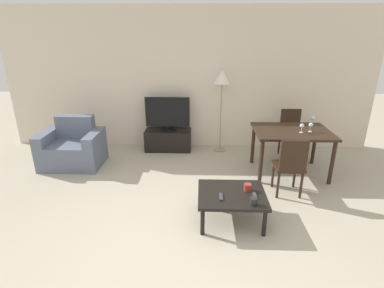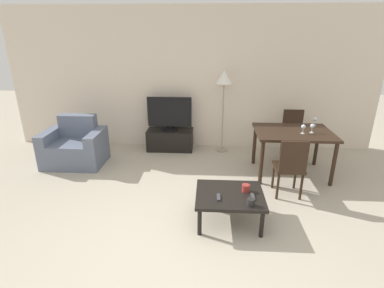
{
  "view_description": "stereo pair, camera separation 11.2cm",
  "coord_description": "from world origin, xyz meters",
  "px_view_note": "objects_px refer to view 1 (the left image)",
  "views": [
    {
      "loc": [
        0.24,
        -2.54,
        2.24
      ],
      "look_at": [
        0.11,
        1.65,
        0.65
      ],
      "focal_mm": 28.0,
      "sensor_mm": 36.0,
      "label": 1
    },
    {
      "loc": [
        0.36,
        -2.54,
        2.24
      ],
      "look_at": [
        0.11,
        1.65,
        0.65
      ],
      "focal_mm": 28.0,
      "sensor_mm": 36.0,
      "label": 2
    }
  ],
  "objects_px": {
    "tv": "(168,114)",
    "remote_primary": "(221,197)",
    "tv_stand": "(168,140)",
    "dining_chair_far": "(291,131)",
    "remote_secondary": "(255,196)",
    "cup_colored_far": "(254,201)",
    "wine_glass_right": "(313,119)",
    "dining_chair_near": "(290,164)",
    "floor_lamp": "(222,82)",
    "wine_glass_left": "(311,126)",
    "armchair": "(73,148)",
    "wine_glass_center": "(302,126)",
    "dining_table": "(292,136)",
    "coffee_table": "(232,196)",
    "cup_white_near": "(248,187)"
  },
  "relations": [
    {
      "from": "tv",
      "to": "remote_primary",
      "type": "height_order",
      "value": "tv"
    },
    {
      "from": "tv_stand",
      "to": "dining_chair_far",
      "type": "height_order",
      "value": "dining_chair_far"
    },
    {
      "from": "remote_secondary",
      "to": "cup_colored_far",
      "type": "height_order",
      "value": "cup_colored_far"
    },
    {
      "from": "cup_colored_far",
      "to": "wine_glass_right",
      "type": "distance_m",
      "value": 2.39
    },
    {
      "from": "dining_chair_near",
      "to": "floor_lamp",
      "type": "bearing_deg",
      "value": 116.94
    },
    {
      "from": "tv",
      "to": "remote_secondary",
      "type": "distance_m",
      "value": 2.8
    },
    {
      "from": "tv_stand",
      "to": "wine_glass_right",
      "type": "relative_size",
      "value": 6.16
    },
    {
      "from": "tv_stand",
      "to": "wine_glass_left",
      "type": "bearing_deg",
      "value": -23.88
    },
    {
      "from": "remote_primary",
      "to": "cup_colored_far",
      "type": "relative_size",
      "value": 1.72
    },
    {
      "from": "dining_chair_near",
      "to": "remote_primary",
      "type": "bearing_deg",
      "value": -143.3
    },
    {
      "from": "remote_primary",
      "to": "armchair",
      "type": "bearing_deg",
      "value": 145.47
    },
    {
      "from": "remote_primary",
      "to": "wine_glass_center",
      "type": "bearing_deg",
      "value": 46.44
    },
    {
      "from": "dining_table",
      "to": "floor_lamp",
      "type": "relative_size",
      "value": 0.76
    },
    {
      "from": "tv_stand",
      "to": "wine_glass_right",
      "type": "distance_m",
      "value": 2.7
    },
    {
      "from": "wine_glass_right",
      "to": "floor_lamp",
      "type": "bearing_deg",
      "value": 156.81
    },
    {
      "from": "coffee_table",
      "to": "wine_glass_right",
      "type": "distance_m",
      "value": 2.35
    },
    {
      "from": "dining_table",
      "to": "wine_glass_center",
      "type": "distance_m",
      "value": 0.25
    },
    {
      "from": "dining_chair_far",
      "to": "remote_primary",
      "type": "relative_size",
      "value": 5.88
    },
    {
      "from": "remote_primary",
      "to": "wine_glass_center",
      "type": "height_order",
      "value": "wine_glass_center"
    },
    {
      "from": "floor_lamp",
      "to": "remote_primary",
      "type": "xyz_separation_m",
      "value": [
        -0.13,
        -2.48,
        -0.95
      ]
    },
    {
      "from": "floor_lamp",
      "to": "wine_glass_right",
      "type": "height_order",
      "value": "floor_lamp"
    },
    {
      "from": "remote_secondary",
      "to": "cup_colored_far",
      "type": "xyz_separation_m",
      "value": [
        -0.05,
        -0.18,
        0.03
      ]
    },
    {
      "from": "dining_chair_far",
      "to": "remote_secondary",
      "type": "distance_m",
      "value": 2.46
    },
    {
      "from": "tv_stand",
      "to": "wine_glass_right",
      "type": "height_order",
      "value": "wine_glass_right"
    },
    {
      "from": "dining_chair_far",
      "to": "wine_glass_left",
      "type": "relative_size",
      "value": 6.04
    },
    {
      "from": "cup_white_near",
      "to": "dining_chair_far",
      "type": "bearing_deg",
      "value": 62.35
    },
    {
      "from": "armchair",
      "to": "tv",
      "type": "xyz_separation_m",
      "value": [
        1.6,
        0.77,
        0.43
      ]
    },
    {
      "from": "armchair",
      "to": "wine_glass_right",
      "type": "distance_m",
      "value": 4.18
    },
    {
      "from": "dining_chair_far",
      "to": "remote_primary",
      "type": "bearing_deg",
      "value": -122.26
    },
    {
      "from": "tv",
      "to": "wine_glass_center",
      "type": "xyz_separation_m",
      "value": [
        2.22,
        -1.1,
        0.11
      ]
    },
    {
      "from": "tv",
      "to": "wine_glass_center",
      "type": "relative_size",
      "value": 5.86
    },
    {
      "from": "cup_white_near",
      "to": "cup_colored_far",
      "type": "relative_size",
      "value": 1.09
    },
    {
      "from": "remote_secondary",
      "to": "wine_glass_center",
      "type": "height_order",
      "value": "wine_glass_center"
    },
    {
      "from": "armchair",
      "to": "wine_glass_right",
      "type": "height_order",
      "value": "wine_glass_right"
    },
    {
      "from": "tv",
      "to": "wine_glass_left",
      "type": "relative_size",
      "value": 5.86
    },
    {
      "from": "dining_table",
      "to": "dining_chair_near",
      "type": "bearing_deg",
      "value": -105.5
    },
    {
      "from": "wine_glass_center",
      "to": "wine_glass_right",
      "type": "distance_m",
      "value": 0.55
    },
    {
      "from": "dining_table",
      "to": "remote_secondary",
      "type": "bearing_deg",
      "value": -118.91
    },
    {
      "from": "wine_glass_left",
      "to": "wine_glass_center",
      "type": "xyz_separation_m",
      "value": [
        -0.15,
        -0.05,
        0.0
      ]
    },
    {
      "from": "armchair",
      "to": "coffee_table",
      "type": "relative_size",
      "value": 1.23
    },
    {
      "from": "armchair",
      "to": "dining_chair_near",
      "type": "height_order",
      "value": "dining_chair_near"
    },
    {
      "from": "cup_colored_far",
      "to": "remote_secondary",
      "type": "bearing_deg",
      "value": 75.38
    },
    {
      "from": "dining_chair_far",
      "to": "floor_lamp",
      "type": "bearing_deg",
      "value": 170.52
    },
    {
      "from": "dining_chair_near",
      "to": "cup_colored_far",
      "type": "relative_size",
      "value": 10.12
    },
    {
      "from": "armchair",
      "to": "tv",
      "type": "distance_m",
      "value": 1.83
    },
    {
      "from": "tv",
      "to": "dining_chair_near",
      "type": "distance_m",
      "value": 2.59
    },
    {
      "from": "armchair",
      "to": "remote_primary",
      "type": "relative_size",
      "value": 6.76
    },
    {
      "from": "dining_chair_far",
      "to": "wine_glass_center",
      "type": "distance_m",
      "value": 0.95
    },
    {
      "from": "coffee_table",
      "to": "dining_chair_far",
      "type": "xyz_separation_m",
      "value": [
        1.29,
        2.16,
        0.15
      ]
    },
    {
      "from": "tv",
      "to": "cup_colored_far",
      "type": "xyz_separation_m",
      "value": [
        1.26,
        -2.63,
        -0.31
      ]
    }
  ]
}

